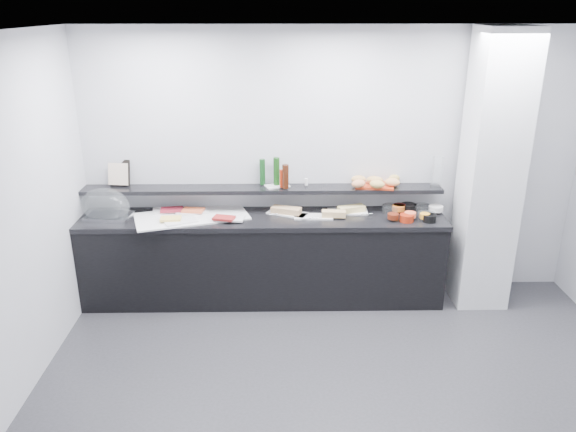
{
  "coord_description": "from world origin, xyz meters",
  "views": [
    {
      "loc": [
        -0.53,
        -3.5,
        2.86
      ],
      "look_at": [
        -0.45,
        1.45,
        1.0
      ],
      "focal_mm": 35.0,
      "sensor_mm": 36.0,
      "label": 1
    }
  ],
  "objects_px": {
    "cloche_base": "(109,217)",
    "framed_print": "(120,172)",
    "carafe": "(437,172)",
    "condiment_tray": "(277,186)",
    "bread_tray": "(375,185)",
    "sandwich_plate_mid": "(313,217)"
  },
  "relations": [
    {
      "from": "bread_tray",
      "to": "carafe",
      "type": "relative_size",
      "value": 1.24
    },
    {
      "from": "sandwich_plate_mid",
      "to": "bread_tray",
      "type": "relative_size",
      "value": 1.02
    },
    {
      "from": "cloche_base",
      "to": "bread_tray",
      "type": "relative_size",
      "value": 1.14
    },
    {
      "from": "cloche_base",
      "to": "carafe",
      "type": "height_order",
      "value": "carafe"
    },
    {
      "from": "framed_print",
      "to": "carafe",
      "type": "bearing_deg",
      "value": 10.4
    },
    {
      "from": "cloche_base",
      "to": "sandwich_plate_mid",
      "type": "bearing_deg",
      "value": 7.81
    },
    {
      "from": "cloche_base",
      "to": "framed_print",
      "type": "relative_size",
      "value": 1.64
    },
    {
      "from": "cloche_base",
      "to": "carafe",
      "type": "xyz_separation_m",
      "value": [
        3.25,
        0.21,
        0.38
      ]
    },
    {
      "from": "condiment_tray",
      "to": "carafe",
      "type": "relative_size",
      "value": 0.78
    },
    {
      "from": "cloche_base",
      "to": "framed_print",
      "type": "height_order",
      "value": "framed_print"
    },
    {
      "from": "framed_print",
      "to": "bread_tray",
      "type": "height_order",
      "value": "framed_print"
    },
    {
      "from": "cloche_base",
      "to": "framed_print",
      "type": "distance_m",
      "value": 0.48
    },
    {
      "from": "sandwich_plate_mid",
      "to": "condiment_tray",
      "type": "relative_size",
      "value": 1.62
    },
    {
      "from": "cloche_base",
      "to": "framed_print",
      "type": "xyz_separation_m",
      "value": [
        0.06,
        0.32,
        0.36
      ]
    },
    {
      "from": "cloche_base",
      "to": "condiment_tray",
      "type": "distance_m",
      "value": 1.68
    },
    {
      "from": "framed_print",
      "to": "carafe",
      "type": "height_order",
      "value": "carafe"
    },
    {
      "from": "sandwich_plate_mid",
      "to": "carafe",
      "type": "xyz_separation_m",
      "value": [
        1.25,
        0.21,
        0.39
      ]
    },
    {
      "from": "sandwich_plate_mid",
      "to": "condiment_tray",
      "type": "xyz_separation_m",
      "value": [
        -0.36,
        0.23,
        0.25
      ]
    },
    {
      "from": "sandwich_plate_mid",
      "to": "bread_tray",
      "type": "xyz_separation_m",
      "value": [
        0.63,
        0.22,
        0.25
      ]
    },
    {
      "from": "condiment_tray",
      "to": "bread_tray",
      "type": "xyz_separation_m",
      "value": [
        0.98,
        -0.01,
        0.0
      ]
    },
    {
      "from": "framed_print",
      "to": "condiment_tray",
      "type": "relative_size",
      "value": 1.11
    },
    {
      "from": "sandwich_plate_mid",
      "to": "condiment_tray",
      "type": "bearing_deg",
      "value": 149.66
    }
  ]
}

